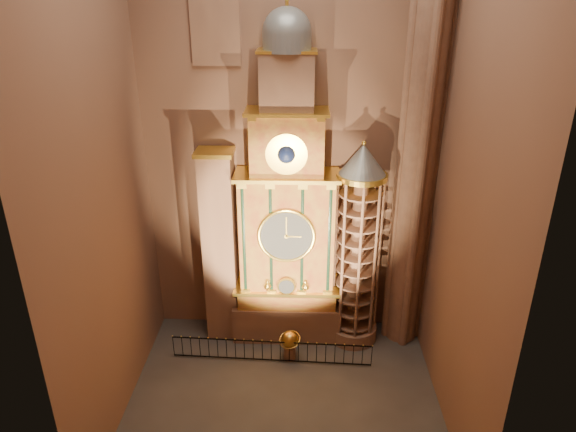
{
  "coord_description": "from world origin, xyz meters",
  "views": [
    {
      "loc": [
        0.74,
        -17.99,
        17.02
      ],
      "look_at": [
        0.1,
        3.0,
        7.77
      ],
      "focal_mm": 32.0,
      "sensor_mm": 36.0,
      "label": 1
    }
  ],
  "objects_px": {
    "astronomical_clock": "(287,220)",
    "iron_railing": "(271,351)",
    "portrait_tower": "(220,247)",
    "stair_turret": "(357,249)",
    "celestial_globe": "(290,343)"
  },
  "relations": [
    {
      "from": "stair_turret",
      "to": "celestial_globe",
      "type": "distance_m",
      "value": 5.75
    },
    {
      "from": "astronomical_clock",
      "to": "stair_turret",
      "type": "height_order",
      "value": "astronomical_clock"
    },
    {
      "from": "astronomical_clock",
      "to": "celestial_globe",
      "type": "bearing_deg",
      "value": -84.77
    },
    {
      "from": "astronomical_clock",
      "to": "stair_turret",
      "type": "xyz_separation_m",
      "value": [
        3.5,
        -0.26,
        -1.41
      ]
    },
    {
      "from": "astronomical_clock",
      "to": "iron_railing",
      "type": "distance_m",
      "value": 6.55
    },
    {
      "from": "iron_railing",
      "to": "astronomical_clock",
      "type": "bearing_deg",
      "value": 73.6
    },
    {
      "from": "stair_turret",
      "to": "iron_railing",
      "type": "height_order",
      "value": "stair_turret"
    },
    {
      "from": "portrait_tower",
      "to": "stair_turret",
      "type": "bearing_deg",
      "value": -2.33
    },
    {
      "from": "celestial_globe",
      "to": "iron_railing",
      "type": "height_order",
      "value": "celestial_globe"
    },
    {
      "from": "portrait_tower",
      "to": "celestial_globe",
      "type": "bearing_deg",
      "value": -30.8
    },
    {
      "from": "stair_turret",
      "to": "astronomical_clock",
      "type": "bearing_deg",
      "value": 175.7
    },
    {
      "from": "astronomical_clock",
      "to": "iron_railing",
      "type": "relative_size",
      "value": 1.69
    },
    {
      "from": "portrait_tower",
      "to": "stair_turret",
      "type": "relative_size",
      "value": 0.94
    },
    {
      "from": "stair_turret",
      "to": "celestial_globe",
      "type": "relative_size",
      "value": 6.88
    },
    {
      "from": "astronomical_clock",
      "to": "portrait_tower",
      "type": "height_order",
      "value": "astronomical_clock"
    }
  ]
}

